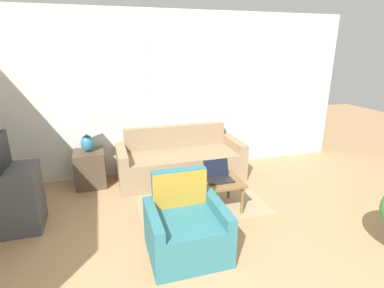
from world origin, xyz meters
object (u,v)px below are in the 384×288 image
object	(u,v)px
armchair	(186,229)
snack_bowl	(180,179)
laptop	(218,175)
table_lamp	(86,129)
coffee_table	(206,186)
cup_yellow	(193,181)
couch	(180,162)
cup_navy	(196,175)

from	to	relation	value
armchair	snack_bowl	distance (m)	0.85
laptop	snack_bowl	distance (m)	0.50
table_lamp	coffee_table	size ratio (longest dim) A/B	0.58
table_lamp	coffee_table	distance (m)	1.96
cup_yellow	laptop	bearing A→B (deg)	6.81
couch	table_lamp	size ratio (longest dim) A/B	3.61
armchair	laptop	bearing A→B (deg)	49.16
armchair	cup_yellow	bearing A→B (deg)	67.49
couch	snack_bowl	distance (m)	1.06
couch	cup_yellow	xyz separation A→B (m)	(-0.12, -1.11, 0.17)
laptop	cup_yellow	xyz separation A→B (m)	(-0.36, -0.04, -0.02)
table_lamp	snack_bowl	distance (m)	1.65
armchair	laptop	size ratio (longest dim) A/B	2.42
laptop	cup_yellow	distance (m)	0.36
couch	cup_navy	xyz separation A→B (m)	(-0.03, -0.96, 0.17)
snack_bowl	couch	bearing A→B (deg)	75.56
cup_navy	cup_yellow	bearing A→B (deg)	-120.53
armchair	cup_yellow	distance (m)	0.80
table_lamp	snack_bowl	xyz separation A→B (m)	(1.13, -1.11, -0.46)
cup_navy	snack_bowl	xyz separation A→B (m)	(-0.23, -0.06, 0.00)
couch	coffee_table	size ratio (longest dim) A/B	2.10
couch	cup_navy	world-z (taller)	couch
snack_bowl	laptop	bearing A→B (deg)	-6.91
armchair	table_lamp	size ratio (longest dim) A/B	1.50
couch	armchair	size ratio (longest dim) A/B	2.41
couch	laptop	world-z (taller)	couch
couch	cup_navy	bearing A→B (deg)	-91.86
table_lamp	coffee_table	bearing A→B (deg)	-40.12
couch	snack_bowl	xyz separation A→B (m)	(-0.26, -1.01, 0.17)
couch	coffee_table	world-z (taller)	couch
laptop	snack_bowl	bearing A→B (deg)	173.09
cup_navy	snack_bowl	bearing A→B (deg)	-166.41
table_lamp	cup_yellow	bearing A→B (deg)	-43.88
cup_yellow	cup_navy	bearing A→B (deg)	59.47
armchair	table_lamp	bearing A→B (deg)	116.59
coffee_table	cup_yellow	distance (m)	0.19
laptop	cup_navy	distance (m)	0.29
couch	laptop	size ratio (longest dim) A/B	5.83
table_lamp	laptop	bearing A→B (deg)	-35.83
armchair	laptop	world-z (taller)	armchair
table_lamp	armchair	bearing A→B (deg)	-63.41
couch	table_lamp	distance (m)	1.53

